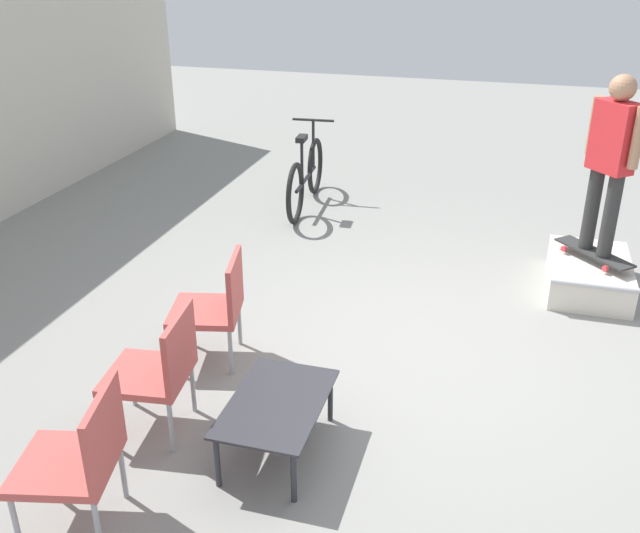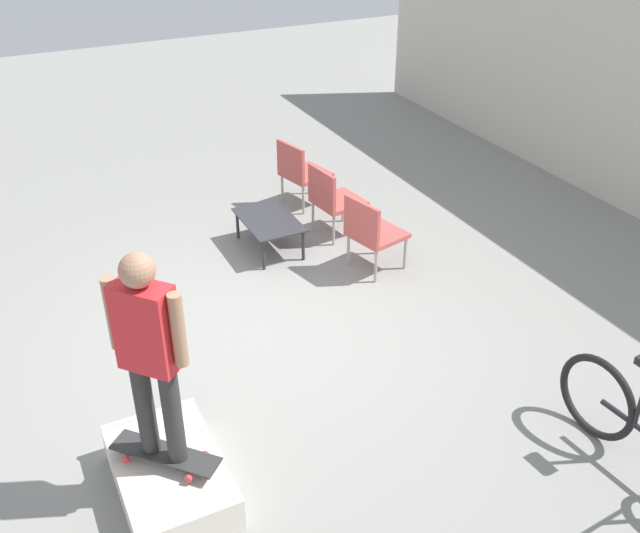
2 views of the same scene
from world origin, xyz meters
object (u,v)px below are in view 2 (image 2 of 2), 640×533
(skate_ramp_box, at_px, (170,477))
(person_skater, at_px, (149,345))
(patio_chair_left, at_px, (300,170))
(coffee_table, at_px, (269,222))
(patio_chair_center, at_px, (333,198))
(patio_chair_right, at_px, (372,231))
(skateboard_on_ramp, at_px, (165,454))

(skate_ramp_box, bearing_deg, person_skater, -130.36)
(skate_ramp_box, distance_m, patio_chair_left, 4.84)
(skate_ramp_box, xyz_separation_m, coffee_table, (-3.01, 2.03, 0.20))
(skate_ramp_box, distance_m, patio_chair_center, 4.15)
(person_skater, distance_m, patio_chair_right, 3.62)
(patio_chair_right, bearing_deg, patio_chair_left, -13.36)
(skateboard_on_ramp, bearing_deg, patio_chair_left, 100.68)
(skateboard_on_ramp, height_order, coffee_table, skateboard_on_ramp)
(patio_chair_center, relative_size, patio_chair_right, 1.00)
(skate_ramp_box, relative_size, patio_chair_right, 1.31)
(skateboard_on_ramp, xyz_separation_m, patio_chair_left, (-3.89, 2.85, 0.12))
(patio_chair_center, height_order, patio_chair_right, same)
(person_skater, height_order, patio_chair_center, person_skater)
(skate_ramp_box, xyz_separation_m, patio_chair_right, (-2.09, 2.84, 0.34))
(person_skater, distance_m, coffee_table, 3.76)
(patio_chair_left, bearing_deg, person_skater, 130.53)
(coffee_table, relative_size, patio_chair_right, 1.04)
(patio_chair_left, height_order, patio_chair_right, same)
(patio_chair_left, relative_size, patio_chair_center, 1.00)
(patio_chair_right, bearing_deg, patio_chair_center, -13.25)
(person_skater, distance_m, patio_chair_center, 4.22)
(coffee_table, distance_m, patio_chair_left, 1.21)
(patio_chair_left, bearing_deg, patio_chair_center, 166.64)
(person_skater, bearing_deg, patio_chair_left, 102.18)
(skateboard_on_ramp, bearing_deg, person_skater, 136.89)
(skateboard_on_ramp, bearing_deg, coffee_table, 102.68)
(person_skater, height_order, coffee_table, person_skater)
(skate_ramp_box, height_order, person_skater, person_skater)
(skate_ramp_box, distance_m, skateboard_on_ramp, 0.23)
(coffee_table, height_order, patio_chair_left, patio_chair_left)
(patio_chair_left, xyz_separation_m, patio_chair_right, (1.81, 0.00, 0.00))
(coffee_table, distance_m, patio_chair_right, 1.24)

